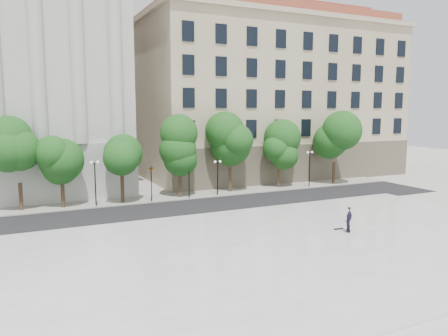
{
  "coord_description": "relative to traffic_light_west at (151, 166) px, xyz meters",
  "views": [
    {
      "loc": [
        -13.59,
        -20.14,
        9.3
      ],
      "look_at": [
        0.77,
        10.0,
        4.89
      ],
      "focal_mm": 35.0,
      "sensor_mm": 36.0,
      "label": 1
    }
  ],
  "objects": [
    {
      "name": "person_lying",
      "position": [
        9.46,
        -18.36,
        -3.07
      ],
      "size": [
        1.76,
        1.82,
        0.5
      ],
      "primitive_type": "imported",
      "rotation": [
        -1.54,
        0.0,
        0.75
      ],
      "color": "black",
      "rests_on": "plaza"
    },
    {
      "name": "traffic_light_west",
      "position": [
        0.0,
        0.0,
        0.0
      ],
      "size": [
        1.17,
        1.92,
        4.28
      ],
      "color": "black",
      "rests_on": "ground"
    },
    {
      "name": "far_sidewalk",
      "position": [
        1.52,
        1.7,
        -3.71
      ],
      "size": [
        60.0,
        4.0,
        0.12
      ],
      "primitive_type": "cube",
      "color": "#A6A399",
      "rests_on": "ground"
    },
    {
      "name": "traffic_light_east",
      "position": [
        4.07,
        -0.0,
        -0.13
      ],
      "size": [
        0.52,
        1.64,
        4.15
      ],
      "color": "black",
      "rests_on": "ground"
    },
    {
      "name": "skateboard",
      "position": [
        9.37,
        -17.42,
        -3.28
      ],
      "size": [
        0.75,
        0.26,
        0.08
      ],
      "primitive_type": "cube",
      "rotation": [
        0.0,
        0.0,
        -0.09
      ],
      "color": "black",
      "rests_on": "plaza"
    },
    {
      "name": "street",
      "position": [
        1.52,
        -4.3,
        -3.76
      ],
      "size": [
        60.0,
        8.0,
        0.02
      ],
      "primitive_type": "cube",
      "color": "black",
      "rests_on": "ground"
    },
    {
      "name": "ground",
      "position": [
        1.52,
        -22.3,
        -3.77
      ],
      "size": [
        160.0,
        160.0,
        0.0
      ],
      "primitive_type": "plane",
      "color": "beige",
      "rests_on": "ground"
    },
    {
      "name": "lamp_posts",
      "position": [
        1.16,
        0.3,
        -0.82
      ],
      "size": [
        37.84,
        0.28,
        4.52
      ],
      "color": "black",
      "rests_on": "ground"
    },
    {
      "name": "building_east",
      "position": [
        21.52,
        16.61,
        7.37
      ],
      "size": [
        36.0,
        26.15,
        23.0
      ],
      "color": "beige",
      "rests_on": "ground"
    },
    {
      "name": "street_trees",
      "position": [
        2.01,
        1.3,
        1.29
      ],
      "size": [
        48.56,
        5.33,
        7.83
      ],
      "color": "#382619",
      "rests_on": "ground"
    },
    {
      "name": "plaza",
      "position": [
        1.52,
        -19.3,
        -3.55
      ],
      "size": [
        44.0,
        22.0,
        0.45
      ],
      "primitive_type": "cube",
      "color": "white",
      "rests_on": "ground"
    }
  ]
}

